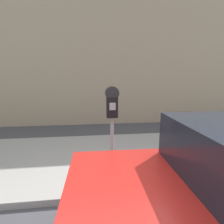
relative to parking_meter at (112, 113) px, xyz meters
name	(u,v)px	position (x,y,z in m)	size (l,w,h in m)	color
sidewalk	(109,157)	(0.05, 1.03, -1.25)	(24.00, 2.80, 0.11)	#9E9B96
building_facade	(100,54)	(0.05, 4.31, 1.45)	(24.00, 0.30, 5.50)	tan
parking_meter	(112,113)	(0.00, 0.00, 0.00)	(0.21, 0.14, 1.61)	gray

